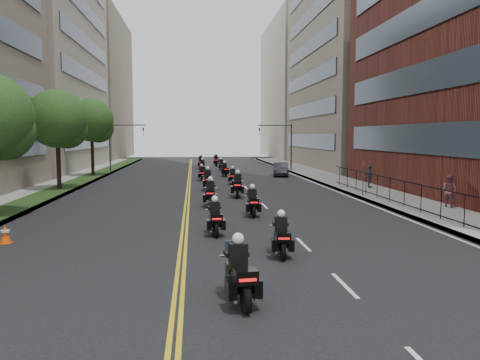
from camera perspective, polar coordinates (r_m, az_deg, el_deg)
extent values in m
plane|color=black|center=(13.25, -1.01, -13.14)|extent=(160.00, 160.00, 0.00)
cube|color=gray|center=(39.93, 13.38, -0.65)|extent=(4.00, 90.00, 0.15)
cube|color=gray|center=(39.31, -21.87, -0.99)|extent=(4.00, 90.00, 0.15)
cube|color=black|center=(39.09, -20.75, -0.84)|extent=(2.00, 90.00, 0.04)
cube|color=#333F4C|center=(33.10, 21.25, 3.84)|extent=(0.12, 25.80, 1.80)
cube|color=#333F4C|center=(33.26, 21.49, 10.74)|extent=(0.12, 25.80, 1.80)
cube|color=#333F4C|center=(33.88, 21.74, 17.48)|extent=(0.12, 25.80, 1.80)
cube|color=#786858|center=(65.46, 15.03, 14.76)|extent=(15.00, 28.00, 30.00)
cube|color=#333F4C|center=(62.34, 8.24, 4.75)|extent=(0.12, 24.08, 1.80)
cube|color=#333F4C|center=(62.43, 8.29, 8.42)|extent=(0.12, 24.08, 1.80)
cube|color=#333F4C|center=(62.76, 8.34, 12.07)|extent=(0.12, 24.08, 1.80)
cube|color=#333F4C|center=(63.35, 8.39, 15.67)|extent=(0.12, 24.08, 1.80)
cube|color=#333F4C|center=(64.18, 8.45, 19.18)|extent=(0.12, 24.08, 1.80)
cube|color=#AC9B8B|center=(93.69, 8.40, 10.79)|extent=(15.00, 28.00, 26.00)
cube|color=#AC9B8B|center=(65.31, -25.37, 16.23)|extent=(16.00, 28.00, 34.00)
cube|color=#333F4C|center=(61.89, -17.80, 4.54)|extent=(0.12, 24.08, 1.80)
cube|color=#333F4C|center=(61.97, -17.91, 8.24)|extent=(0.12, 24.08, 1.80)
cube|color=#333F4C|center=(62.31, -18.02, 11.91)|extent=(0.12, 24.08, 1.80)
cube|color=#333F4C|center=(62.90, -18.13, 15.53)|extent=(0.12, 24.08, 1.80)
cube|color=#333F4C|center=(63.74, -18.24, 19.07)|extent=(0.12, 24.08, 1.80)
cube|color=#786858|center=(93.33, -18.98, 10.57)|extent=(16.00, 28.00, 26.00)
cube|color=black|center=(27.43, 20.33, -0.37)|extent=(0.05, 28.00, 0.05)
cube|color=black|center=(27.59, 20.24, -3.06)|extent=(0.05, 28.00, 0.05)
sphere|color=#1B4A18|center=(26.70, -26.85, 5.44)|extent=(3.08, 3.08, 3.08)
cylinder|color=black|center=(37.95, -21.26, 2.57)|extent=(0.32, 0.32, 5.11)
sphere|color=#1B4A18|center=(37.93, -21.42, 6.98)|extent=(4.40, 4.40, 4.40)
sphere|color=#1B4A18|center=(38.14, -20.34, 5.91)|extent=(3.08, 3.08, 3.08)
cylinder|color=black|center=(49.60, -17.56, 3.45)|extent=(0.32, 0.32, 5.39)
sphere|color=#1B4A18|center=(49.60, -17.66, 7.00)|extent=(4.40, 4.40, 4.40)
sphere|color=#1B4A18|center=(49.85, -16.86, 6.13)|extent=(3.08, 3.08, 3.08)
cylinder|color=#3F3F44|center=(55.74, 6.26, 3.97)|extent=(0.18, 0.18, 5.60)
cylinder|color=#3F3F44|center=(55.35, 4.25, 6.67)|extent=(4.00, 0.14, 0.14)
imported|color=black|center=(55.06, 2.39, 5.86)|extent=(0.16, 0.20, 1.00)
cylinder|color=#3F3F44|center=(55.35, -15.58, 3.79)|extent=(0.18, 0.18, 5.60)
cylinder|color=#3F3F44|center=(55.04, -13.58, 6.54)|extent=(4.00, 0.14, 0.14)
imported|color=black|center=(54.81, -11.69, 5.75)|extent=(0.16, 0.20, 1.00)
cylinder|color=black|center=(11.47, 0.70, -14.27)|extent=(0.22, 0.72, 0.71)
cylinder|color=black|center=(13.03, -0.94, -11.83)|extent=(0.22, 0.72, 0.71)
cube|color=black|center=(12.15, -0.17, -11.66)|extent=(0.59, 1.45, 0.42)
cube|color=silver|center=(12.27, -0.23, -12.66)|extent=(0.46, 0.62, 0.31)
cube|color=black|center=(11.30, 0.71, -11.67)|extent=(0.59, 0.50, 0.34)
cube|color=red|center=(11.10, 0.96, -12.10)|extent=(0.42, 0.08, 0.07)
cube|color=black|center=(12.06, -0.23, -9.21)|extent=(0.49, 0.34, 0.65)
sphere|color=white|center=(11.96, -0.24, -7.15)|extent=(0.30, 0.30, 0.30)
cylinder|color=black|center=(16.05, 5.29, -8.63)|extent=(0.19, 0.66, 0.65)
cylinder|color=black|center=(17.53, 4.77, -7.41)|extent=(0.19, 0.66, 0.65)
cube|color=black|center=(16.73, 5.03, -7.10)|extent=(0.52, 1.32, 0.38)
cube|color=silver|center=(16.82, 5.00, -7.80)|extent=(0.41, 0.56, 0.29)
cube|color=black|center=(15.93, 5.30, -6.89)|extent=(0.53, 0.44, 0.31)
cube|color=red|center=(15.74, 5.38, -7.12)|extent=(0.38, 0.06, 0.07)
cube|color=black|center=(16.68, 5.02, -5.46)|extent=(0.44, 0.30, 0.59)
sphere|color=white|center=(16.62, 5.03, -4.09)|extent=(0.28, 0.28, 0.28)
cylinder|color=black|center=(19.48, -2.89, -6.07)|extent=(0.16, 0.67, 0.67)
cylinder|color=black|center=(21.01, -3.24, -5.22)|extent=(0.16, 0.67, 0.67)
cube|color=black|center=(20.19, -3.07, -4.87)|extent=(0.46, 1.33, 0.39)
cube|color=silver|center=(20.28, -3.08, -5.47)|extent=(0.39, 0.55, 0.29)
cube|color=black|center=(19.38, -2.89, -4.60)|extent=(0.52, 0.43, 0.31)
cube|color=red|center=(19.19, -2.84, -4.76)|extent=(0.39, 0.04, 0.07)
cube|color=black|center=(20.16, -3.09, -3.48)|extent=(0.44, 0.29, 0.61)
sphere|color=white|center=(20.11, -3.10, -2.32)|extent=(0.28, 0.28, 0.28)
cylinder|color=black|center=(24.00, 1.70, -3.86)|extent=(0.16, 0.68, 0.67)
cylinder|color=black|center=(25.56, 1.34, -3.29)|extent=(0.16, 0.68, 0.67)
cube|color=black|center=(24.74, 1.52, -2.93)|extent=(0.46, 1.35, 0.40)
cube|color=silver|center=(24.83, 1.50, -3.43)|extent=(0.39, 0.56, 0.30)
cube|color=black|center=(23.93, 1.70, -2.64)|extent=(0.53, 0.43, 0.32)
cube|color=red|center=(23.72, 1.75, -2.76)|extent=(0.40, 0.04, 0.07)
cube|color=black|center=(24.72, 1.51, -1.77)|extent=(0.44, 0.29, 0.62)
sphere|color=white|center=(24.68, 1.51, -0.81)|extent=(0.29, 0.29, 0.29)
cylinder|color=black|center=(27.36, -3.67, -2.67)|extent=(0.20, 0.72, 0.71)
cylinder|color=black|center=(29.03, -3.56, -2.20)|extent=(0.20, 0.72, 0.71)
cube|color=black|center=(28.16, -3.62, -1.84)|extent=(0.54, 1.44, 0.42)
cube|color=silver|center=(28.24, -3.61, -2.31)|extent=(0.44, 0.60, 0.31)
cube|color=black|center=(27.29, -3.68, -1.54)|extent=(0.57, 0.48, 0.34)
cube|color=red|center=(27.08, -3.69, -1.64)|extent=(0.42, 0.06, 0.07)
cube|color=black|center=(28.15, -3.62, -0.77)|extent=(0.48, 0.32, 0.65)
sphere|color=white|center=(28.11, -3.63, 0.13)|extent=(0.30, 0.30, 0.30)
cylinder|color=black|center=(31.29, -0.33, -1.60)|extent=(0.24, 0.77, 0.75)
cylinder|color=black|center=(33.05, -0.25, -1.22)|extent=(0.24, 0.77, 0.75)
cube|color=black|center=(32.14, -0.29, -0.85)|extent=(0.64, 1.54, 0.44)
cube|color=silver|center=(32.22, -0.29, -1.29)|extent=(0.49, 0.66, 0.33)
cube|color=black|center=(31.23, -0.33, -0.55)|extent=(0.63, 0.53, 0.35)
cube|color=red|center=(31.00, -0.34, -0.63)|extent=(0.44, 0.09, 0.08)
cube|color=black|center=(32.14, -0.29, 0.14)|extent=(0.52, 0.37, 0.69)
sphere|color=white|center=(32.11, -0.29, 0.97)|extent=(0.32, 0.32, 0.32)
cylinder|color=black|center=(35.55, -3.85, -0.77)|extent=(0.19, 0.75, 0.74)
cylinder|color=black|center=(37.28, -4.06, -0.48)|extent=(0.19, 0.75, 0.74)
cube|color=black|center=(36.38, -3.96, -0.14)|extent=(0.52, 1.49, 0.44)
cube|color=silver|center=(36.46, -3.96, -0.53)|extent=(0.44, 0.62, 0.33)
cube|color=black|center=(35.49, -3.85, 0.14)|extent=(0.59, 0.48, 0.35)
cube|color=red|center=(35.27, -3.83, 0.07)|extent=(0.44, 0.05, 0.08)
cube|color=black|center=(36.39, -3.97, 0.72)|extent=(0.49, 0.33, 0.68)
sphere|color=white|center=(36.37, -3.98, 1.44)|extent=(0.32, 0.32, 0.32)
cylinder|color=black|center=(39.90, -0.91, -0.15)|extent=(0.19, 0.64, 0.63)
cylinder|color=black|center=(41.38, -0.91, 0.05)|extent=(0.19, 0.64, 0.63)
cube|color=black|center=(40.61, -0.91, 0.32)|extent=(0.50, 1.29, 0.37)
cube|color=silver|center=(40.68, -0.91, 0.02)|extent=(0.40, 0.54, 0.28)
cube|color=black|center=(39.85, -0.92, 0.54)|extent=(0.52, 0.43, 0.30)
cube|color=red|center=(39.66, -0.92, 0.49)|extent=(0.37, 0.06, 0.07)
cube|color=black|center=(40.62, -0.91, 0.98)|extent=(0.43, 0.30, 0.58)
sphere|color=white|center=(40.60, -0.91, 1.53)|extent=(0.27, 0.27, 0.27)
cylinder|color=black|center=(43.47, -4.66, 0.29)|extent=(0.15, 0.63, 0.62)
cylinder|color=black|center=(44.93, -4.75, 0.45)|extent=(0.15, 0.63, 0.62)
cube|color=black|center=(44.18, -4.71, 0.70)|extent=(0.42, 1.25, 0.37)
cube|color=silver|center=(44.24, -4.71, 0.43)|extent=(0.36, 0.51, 0.27)
cube|color=black|center=(43.43, -4.67, 0.91)|extent=(0.49, 0.40, 0.29)
cube|color=red|center=(43.24, -4.65, 0.87)|extent=(0.37, 0.04, 0.06)
cube|color=black|center=(44.19, -4.71, 1.30)|extent=(0.41, 0.27, 0.57)
sphere|color=white|center=(44.17, -4.72, 1.80)|extent=(0.27, 0.27, 0.27)
cylinder|color=black|center=(47.44, -1.73, 0.76)|extent=(0.22, 0.67, 0.66)
cylinder|color=black|center=(48.96, -2.08, 0.90)|extent=(0.22, 0.67, 0.66)
cube|color=black|center=(48.18, -1.91, 1.15)|extent=(0.57, 1.35, 0.39)
cube|color=silver|center=(48.24, -1.92, 0.89)|extent=(0.43, 0.57, 0.29)
cube|color=black|center=(47.41, -1.73, 1.36)|extent=(0.55, 0.47, 0.31)
cube|color=red|center=(47.21, -1.68, 1.32)|extent=(0.39, 0.08, 0.07)
cube|color=black|center=(48.19, -1.92, 1.73)|extent=(0.46, 0.32, 0.60)
sphere|color=white|center=(48.18, -1.92, 2.21)|extent=(0.28, 0.28, 0.28)
cylinder|color=black|center=(51.63, -4.65, 1.15)|extent=(0.18, 0.71, 0.70)
cylinder|color=black|center=(53.27, -4.58, 1.28)|extent=(0.18, 0.71, 0.70)
cube|color=black|center=(52.43, -4.62, 1.53)|extent=(0.51, 1.41, 0.41)
cube|color=silver|center=(52.50, -4.61, 1.28)|extent=(0.42, 0.59, 0.31)
cube|color=black|center=(51.60, -4.65, 1.74)|extent=(0.56, 0.46, 0.33)
cube|color=red|center=(51.38, -4.66, 1.70)|extent=(0.41, 0.05, 0.07)
cube|color=black|center=(52.45, -4.62, 2.09)|extent=(0.47, 0.31, 0.64)
sphere|color=white|center=(52.44, -4.62, 2.56)|extent=(0.30, 0.30, 0.30)
cylinder|color=black|center=(55.56, -2.20, 1.43)|extent=(0.19, 0.64, 0.63)
cylinder|color=black|center=(57.03, -2.42, 1.54)|extent=(0.19, 0.64, 0.63)
cube|color=black|center=(56.28, -2.31, 1.75)|extent=(0.50, 1.29, 0.37)
cube|color=silver|center=(56.34, -2.32, 1.54)|extent=(0.40, 0.54, 0.28)
cube|color=black|center=(55.53, -2.20, 1.93)|extent=(0.52, 0.43, 0.30)
cube|color=red|center=(55.34, -2.17, 1.90)|extent=(0.37, 0.06, 0.07)
cube|color=black|center=(56.29, -2.32, 2.23)|extent=(0.43, 0.30, 0.58)
sphere|color=white|center=(56.28, -2.33, 2.62)|extent=(0.27, 0.27, 0.27)
cylinder|color=black|center=(59.31, -4.76, 1.72)|extent=(0.18, 0.75, 0.74)
cylinder|color=black|center=(61.05, -4.86, 1.83)|extent=(0.18, 0.75, 0.74)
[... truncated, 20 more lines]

